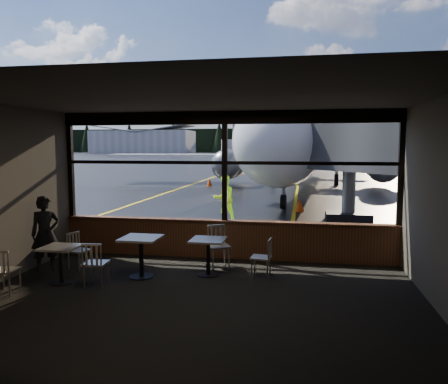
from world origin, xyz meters
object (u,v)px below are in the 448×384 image
(chair_mid_s, at_px, (96,264))
(chair_mid_w, at_px, (79,251))
(jet_bridge, at_px, (356,151))
(cone_nose, at_px, (300,205))
(chair_near_n, at_px, (219,247))
(cone_wing, at_px, (209,182))
(ground_crew, at_px, (224,198))
(cafe_table_mid, at_px, (141,257))
(chair_near_e, at_px, (261,258))
(passenger, at_px, (45,234))
(chair_left_s, at_px, (6,271))
(airliner, at_px, (305,109))
(cafe_table_near, at_px, (208,257))
(cafe_table_left, at_px, (61,265))

(chair_mid_s, bearing_deg, chair_mid_w, 127.05)
(jet_bridge, xyz_separation_m, cone_nose, (-1.88, 2.59, -2.26))
(chair_near_n, relative_size, cone_wing, 1.77)
(chair_mid_w, bearing_deg, ground_crew, -177.59)
(cafe_table_mid, relative_size, chair_mid_s, 0.95)
(chair_mid_s, bearing_deg, chair_near_e, 15.58)
(chair_mid_w, relative_size, passenger, 0.50)
(cafe_table_mid, bearing_deg, chair_left_s, -145.87)
(jet_bridge, distance_m, chair_left_s, 11.43)
(passenger, bearing_deg, ground_crew, 27.75)
(ground_crew, xyz_separation_m, cone_nose, (2.67, 2.89, -0.55))
(airliner, distance_m, chair_mid_s, 23.88)
(airliner, relative_size, ground_crew, 20.83)
(cafe_table_mid, bearing_deg, chair_near_e, 9.37)
(jet_bridge, xyz_separation_m, cafe_table_near, (-3.69, -6.97, -2.15))
(chair_mid_s, height_order, cone_wing, chair_mid_s)
(ground_crew, distance_m, cone_nose, 3.98)
(chair_left_s, bearing_deg, chair_mid_w, 70.37)
(jet_bridge, bearing_deg, cafe_table_left, -128.72)
(cafe_table_mid, height_order, ground_crew, ground_crew)
(chair_mid_s, height_order, ground_crew, ground_crew)
(cafe_table_mid, bearing_deg, chair_mid_w, 167.50)
(chair_near_n, distance_m, chair_mid_s, 2.68)
(cafe_table_near, xyz_separation_m, chair_mid_w, (-2.88, -0.03, 0.02))
(cone_wing, bearing_deg, cafe_table_mid, -81.65)
(jet_bridge, distance_m, chair_mid_w, 9.83)
(cafe_table_left, distance_m, chair_mid_s, 0.77)
(chair_mid_w, height_order, passenger, passenger)
(cafe_table_near, xyz_separation_m, chair_near_e, (1.10, 0.02, 0.03))
(cafe_table_left, relative_size, chair_near_e, 0.89)
(airliner, bearing_deg, cafe_table_left, -97.18)
(passenger, height_order, cone_nose, passenger)
(chair_near_e, height_order, chair_mid_s, chair_mid_s)
(airliner, height_order, ground_crew, airliner)
(cone_nose, bearing_deg, chair_left_s, -114.61)
(cafe_table_near, height_order, cafe_table_left, cafe_table_near)
(chair_near_e, distance_m, chair_left_s, 4.82)
(cafe_table_mid, distance_m, chair_near_e, 2.45)
(jet_bridge, relative_size, cone_wing, 21.80)
(chair_near_e, relative_size, chair_mid_w, 1.02)
(passenger, bearing_deg, cone_wing, 51.01)
(cafe_table_left, height_order, chair_mid_s, chair_mid_s)
(cafe_table_left, xyz_separation_m, cone_wing, (-1.66, 21.56, -0.10))
(cafe_table_near, bearing_deg, passenger, -175.35)
(chair_near_e, xyz_separation_m, ground_crew, (-1.96, 6.64, 0.41))
(cafe_table_mid, bearing_deg, ground_crew, 86.29)
(chair_near_e, xyz_separation_m, cone_nose, (0.71, 9.53, -0.14))
(airliner, distance_m, cafe_table_mid, 23.11)
(cafe_table_near, xyz_separation_m, cafe_table_left, (-2.73, -1.04, -0.02))
(cafe_table_near, height_order, chair_near_e, chair_near_e)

